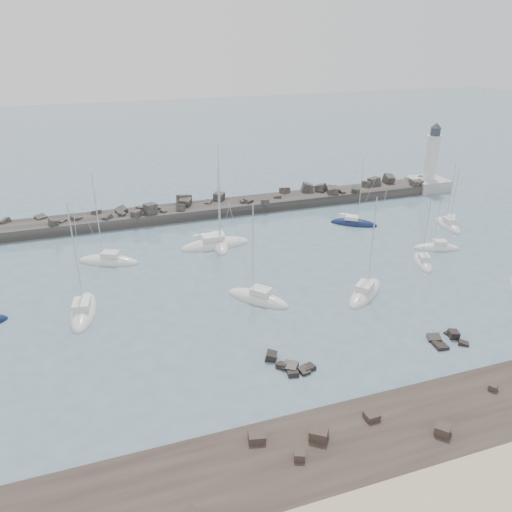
{
  "coord_description": "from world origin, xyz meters",
  "views": [
    {
      "loc": [
        -20.64,
        -47.39,
        31.55
      ],
      "look_at": [
        -0.44,
        12.0,
        2.64
      ],
      "focal_mm": 35.0,
      "sensor_mm": 36.0,
      "label": 1
    }
  ],
  "objects": [
    {
      "name": "rock_shelf",
      "position": [
        0.18,
        -21.99,
        0.01
      ],
      "size": [
        140.0,
        12.03,
        1.62
      ],
      "color": "black",
      "rests_on": "ground"
    },
    {
      "name": "sailboat_4",
      "position": [
        -3.45,
        23.1,
        0.15
      ],
      "size": [
        11.06,
        3.49,
        17.32
      ],
      "color": "silver",
      "rests_on": "ground"
    },
    {
      "name": "sailboat_3",
      "position": [
        -23.69,
        8.5,
        0.16
      ],
      "size": [
        4.2,
        9.68,
        14.9
      ],
      "color": "silver",
      "rests_on": "ground"
    },
    {
      "name": "sailboat_5",
      "position": [
        -2.64,
        4.71,
        0.15
      ],
      "size": [
        7.75,
        8.21,
        13.76
      ],
      "color": "silver",
      "rests_on": "ground"
    },
    {
      "name": "sailboat_9",
      "position": [
        28.96,
        10.84,
        0.13
      ],
      "size": [
        7.39,
        4.59,
        11.29
      ],
      "color": "silver",
      "rests_on": "ground"
    },
    {
      "name": "ground",
      "position": [
        0.0,
        0.0,
        0.0
      ],
      "size": [
        400.0,
        400.0,
        0.0
      ],
      "primitive_type": "plane",
      "color": "slate",
      "rests_on": "ground"
    },
    {
      "name": "sailboat_12",
      "position": [
        38.24,
        19.41,
        0.15
      ],
      "size": [
        5.81,
        6.22,
        10.57
      ],
      "color": "silver",
      "rests_on": "ground"
    },
    {
      "name": "sailboat_14",
      "position": [
        23.65,
        7.03,
        0.14
      ],
      "size": [
        4.15,
        6.86,
        10.61
      ],
      "color": "silver",
      "rests_on": "ground"
    },
    {
      "name": "lighthouse",
      "position": [
        47.0,
        38.0,
        3.09
      ],
      "size": [
        7.0,
        7.0,
        14.6
      ],
      "color": "#A09F9B",
      "rests_on": "ground"
    },
    {
      "name": "rock_cluster_far",
      "position": [
        13.96,
        -10.52,
        -0.0
      ],
      "size": [
        4.28,
        3.47,
        1.53
      ],
      "color": "black",
      "rests_on": "ground"
    },
    {
      "name": "sailboat_8",
      "position": [
        21.92,
        24.49,
        0.13
      ],
      "size": [
        8.06,
        6.73,
        12.78
      ],
      "color": "#0E193D",
      "rests_on": "ground"
    },
    {
      "name": "rock_cluster_near",
      "position": [
        -4.04,
        -9.39,
        0.03
      ],
      "size": [
        4.6,
        4.71,
        1.72
      ],
      "color": "black",
      "rests_on": "ground"
    },
    {
      "name": "sailboat_6",
      "position": [
        -2.73,
        23.41,
        0.15
      ],
      "size": [
        3.63,
        8.74,
        13.57
      ],
      "color": "silver",
      "rests_on": "ground"
    },
    {
      "name": "breakwater",
      "position": [
        -6.95,
        38.02,
        0.32
      ],
      "size": [
        115.0,
        7.52,
        5.18
      ],
      "color": "#2B2926",
      "rests_on": "ground"
    },
    {
      "name": "sailboat_7",
      "position": [
        10.96,
        1.6,
        0.15
      ],
      "size": [
        8.58,
        7.77,
        14.11
      ],
      "color": "silver",
      "rests_on": "ground"
    },
    {
      "name": "sailboat_13",
      "position": [
        -19.85,
        22.28,
        0.15
      ],
      "size": [
        9.37,
        6.4,
        14.33
      ],
      "color": "silver",
      "rests_on": "ground"
    },
    {
      "name": "sailboat_10",
      "position": [
        36.87,
        18.35,
        0.15
      ],
      "size": [
        3.39,
        7.85,
        12.22
      ],
      "color": "silver",
      "rests_on": "ground"
    }
  ]
}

